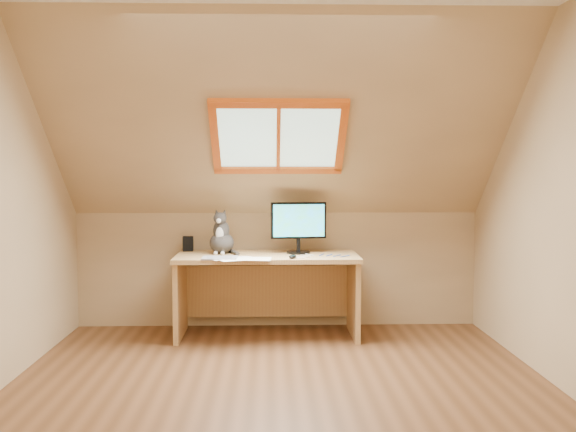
{
  "coord_description": "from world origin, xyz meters",
  "views": [
    {
      "loc": [
        -0.07,
        -3.86,
        1.36
      ],
      "look_at": [
        0.07,
        1.0,
        1.02
      ],
      "focal_mm": 40.0,
      "sensor_mm": 36.0,
      "label": 1
    }
  ],
  "objects": [
    {
      "name": "papers",
      "position": [
        -0.28,
        1.12,
        0.68
      ],
      "size": [
        0.35,
        0.3,
        0.01
      ],
      "color": "white",
      "rests_on": "desk"
    },
    {
      "name": "cables",
      "position": [
        0.35,
        1.26,
        0.68
      ],
      "size": [
        0.51,
        0.26,
        0.01
      ],
      "color": "silver",
      "rests_on": "desk"
    },
    {
      "name": "room_shell",
      "position": [
        0.0,
        -0.09,
        1.43
      ],
      "size": [
        3.52,
        3.52,
        2.41
      ],
      "color": "tan",
      "rests_on": "ground"
    },
    {
      "name": "graphics_tablet",
      "position": [
        -0.46,
        1.15,
        0.69
      ],
      "size": [
        0.28,
        0.2,
        0.01
      ],
      "primitive_type": "cube",
      "rotation": [
        0.0,
        0.0,
        -0.01
      ],
      "color": "#B2B2B7",
      "rests_on": "desk"
    },
    {
      "name": "cat",
      "position": [
        -0.47,
        1.46,
        0.81
      ],
      "size": [
        0.24,
        0.28,
        0.38
      ],
      "color": "#403B38",
      "rests_on": "desk"
    },
    {
      "name": "desk_speaker",
      "position": [
        -0.77,
        1.63,
        0.74
      ],
      "size": [
        0.09,
        0.09,
        0.12
      ],
      "primitive_type": "cube",
      "rotation": [
        0.0,
        0.0,
        0.06
      ],
      "color": "black",
      "rests_on": "desk"
    },
    {
      "name": "ground",
      "position": [
        0.0,
        0.0,
        0.0
      ],
      "size": [
        3.5,
        3.5,
        0.0
      ],
      "primitive_type": "plane",
      "color": "brown",
      "rests_on": "ground"
    },
    {
      "name": "desk",
      "position": [
        -0.09,
        1.45,
        0.47
      ],
      "size": [
        1.49,
        0.65,
        0.68
      ],
      "color": "tan",
      "rests_on": "ground"
    },
    {
      "name": "monitor",
      "position": [
        0.17,
        1.45,
        0.93
      ],
      "size": [
        0.46,
        0.2,
        0.43
      ],
      "color": "black",
      "rests_on": "desk"
    },
    {
      "name": "mouse",
      "position": [
        0.11,
        1.13,
        0.69
      ],
      "size": [
        0.09,
        0.11,
        0.03
      ],
      "primitive_type": "ellipsoid",
      "rotation": [
        0.0,
        0.0,
        -0.4
      ],
      "color": "black",
      "rests_on": "desk"
    }
  ]
}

